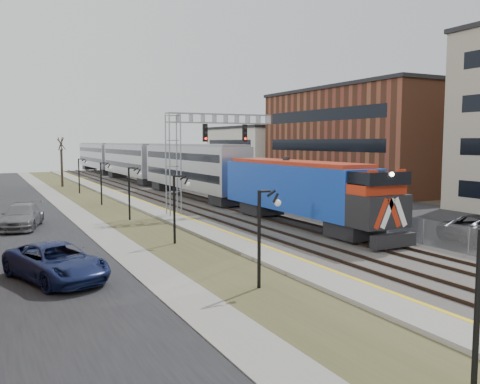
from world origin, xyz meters
TOP-DOWN VIEW (x-y plane):
  - street_west at (-11.50, 35.00)m, footprint 7.00×120.00m
  - sidewalk at (-7.00, 35.00)m, footprint 2.00×120.00m
  - grass_median at (-4.00, 35.00)m, footprint 4.00×120.00m
  - platform at (-1.00, 35.00)m, footprint 2.00×120.00m
  - ballast_bed at (4.00, 35.00)m, footprint 8.00×120.00m
  - parking_lot at (16.00, 35.00)m, footprint 16.00×120.00m
  - platform_edge at (-0.12, 35.00)m, footprint 0.24×120.00m
  - track_near at (2.00, 35.00)m, footprint 1.58×120.00m
  - track_far at (5.50, 35.00)m, footprint 1.58×120.00m
  - train at (5.50, 54.90)m, footprint 3.00×85.85m
  - signal_gantry at (1.22, 27.99)m, footprint 9.00×1.07m
  - lampposts at (-4.00, 18.29)m, footprint 0.14×62.14m
  - fence at (8.20, 35.00)m, footprint 0.04×120.00m
  - buildings_east at (30.00, 31.18)m, footprint 16.00×76.00m
  - car_lot_d at (13.32, 24.92)m, footprint 4.84×2.97m
  - car_lot_e at (13.24, 26.89)m, footprint 4.44×3.11m
  - car_street_a at (-11.09, 12.96)m, footprint 4.34×6.20m
  - car_street_b at (-11.48, 27.74)m, footprint 3.63×5.98m

SIDE VIEW (x-z plane):
  - street_west at x=-11.50m, z-range 0.00..0.04m
  - parking_lot at x=16.00m, z-range 0.00..0.04m
  - grass_median at x=-4.00m, z-range 0.00..0.06m
  - sidewalk at x=-7.00m, z-range 0.00..0.08m
  - ballast_bed at x=4.00m, z-range 0.00..0.20m
  - platform at x=-1.00m, z-range 0.00..0.24m
  - platform_edge at x=-0.12m, z-range 0.24..0.25m
  - track_near at x=2.00m, z-range 0.20..0.35m
  - track_far at x=5.50m, z-range 0.20..0.35m
  - car_lot_d at x=13.32m, z-range 0.00..1.31m
  - car_lot_e at x=13.24m, z-range 0.00..1.40m
  - car_street_a at x=-11.09m, z-range 0.00..1.57m
  - fence at x=8.20m, z-range 0.00..1.60m
  - car_street_b at x=-11.48m, z-range 0.00..1.62m
  - lampposts at x=-4.00m, z-range 0.00..4.00m
  - train at x=5.50m, z-range 0.26..5.58m
  - signal_gantry at x=1.22m, z-range 1.51..9.66m
  - buildings_east at x=30.00m, z-range -1.19..13.81m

